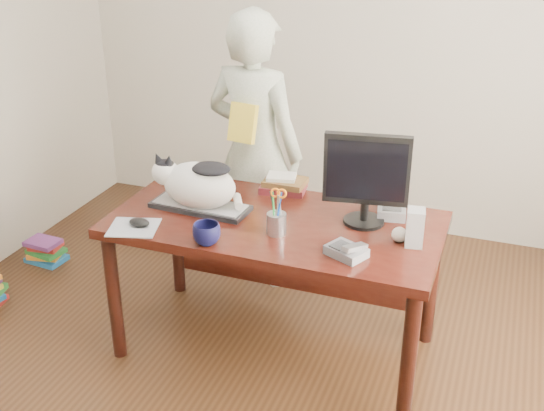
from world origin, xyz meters
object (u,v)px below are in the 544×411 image
(calculator, at_px, (392,210))
(book_pile_b, at_px, (46,251))
(cat, at_px, (196,183))
(baseball, at_px, (399,235))
(monitor, at_px, (366,175))
(coffee_mug, at_px, (207,234))
(keyboard, at_px, (200,206))
(phone, at_px, (347,251))
(speaker, at_px, (415,228))
(desk, at_px, (281,240))
(pen_cup, at_px, (277,221))
(book_stack, at_px, (284,184))
(mouse, at_px, (139,222))
(person, at_px, (255,151))

(calculator, xyz_separation_m, book_pile_b, (-2.24, 0.09, -0.70))
(cat, relative_size, baseball, 6.93)
(monitor, distance_m, coffee_mug, 0.79)
(keyboard, height_order, coffee_mug, coffee_mug)
(phone, distance_m, speaker, 0.33)
(desk, distance_m, book_pile_b, 1.82)
(pen_cup, bearing_deg, calculator, 39.82)
(book_stack, bearing_deg, speaker, -30.77)
(baseball, bearing_deg, book_pile_b, 171.09)
(keyboard, xyz_separation_m, book_stack, (0.32, 0.36, 0.02))
(keyboard, distance_m, monitor, 0.85)
(pen_cup, height_order, mouse, pen_cup)
(pen_cup, distance_m, mouse, 0.66)
(baseball, distance_m, person, 1.19)
(desk, bearing_deg, book_stack, 106.37)
(speaker, relative_size, baseball, 2.47)
(coffee_mug, distance_m, book_pile_b, 1.81)
(desk, relative_size, calculator, 7.81)
(phone, height_order, baseball, phone)
(keyboard, bearing_deg, baseball, 2.68)
(desk, xyz_separation_m, mouse, (-0.58, -0.37, 0.17))
(desk, relative_size, speaker, 9.14)
(coffee_mug, relative_size, person, 0.08)
(monitor, distance_m, phone, 0.40)
(keyboard, bearing_deg, mouse, -119.85)
(calculator, height_order, person, person)
(calculator, distance_m, book_pile_b, 2.35)
(phone, bearing_deg, speaker, 63.90)
(mouse, relative_size, coffee_mug, 0.93)
(cat, xyz_separation_m, phone, (0.83, -0.22, -0.12))
(phone, bearing_deg, cat, -169.18)
(book_pile_b, bearing_deg, speaker, -8.88)
(person, bearing_deg, desk, 131.24)
(desk, height_order, pen_cup, pen_cup)
(person, bearing_deg, mouse, 86.61)
(mouse, xyz_separation_m, calculator, (1.10, 0.55, 0.00))
(phone, xyz_separation_m, baseball, (0.19, 0.21, 0.01))
(speaker, xyz_separation_m, book_stack, (-0.75, 0.37, -0.05))
(desk, height_order, cat, cat)
(speaker, distance_m, book_pile_b, 2.54)
(baseball, relative_size, book_pile_b, 0.27)
(desk, xyz_separation_m, book_stack, (-0.08, 0.27, 0.19))
(phone, relative_size, baseball, 2.86)
(calculator, bearing_deg, book_stack, 161.06)
(mouse, height_order, baseball, baseball)
(cat, relative_size, phone, 2.43)
(pen_cup, bearing_deg, mouse, -165.77)
(mouse, relative_size, speaker, 0.67)
(monitor, height_order, book_stack, monitor)
(monitor, xyz_separation_m, baseball, (0.19, -0.12, -0.22))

